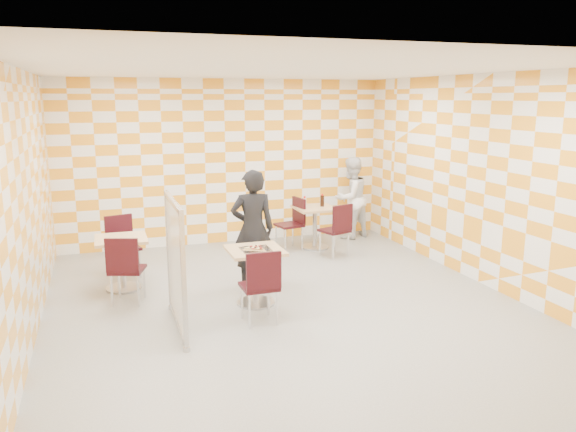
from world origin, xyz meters
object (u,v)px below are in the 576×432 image
object	(u,v)px
second_table	(315,220)
chair_main_front	(261,281)
man_dark	(253,229)
chair_second_front	(338,226)
chair_empty_near	(125,265)
chair_second_side	(294,219)
empty_table	(122,254)
chair_empty_far	(122,241)
man_white	(351,198)
main_table	(255,267)
partition	(176,264)
soda_bottle	(322,201)
sport_bottle	(305,202)

from	to	relation	value
second_table	chair_main_front	xyz separation A→B (m)	(-1.88, -3.08, 0.04)
man_dark	chair_second_front	bearing A→B (deg)	-143.72
chair_empty_near	chair_second_side	bearing A→B (deg)	32.76
empty_table	second_table	bearing A→B (deg)	19.72
man_dark	chair_empty_far	bearing A→B (deg)	-25.46
empty_table	man_white	world-z (taller)	man_white
chair_empty_near	chair_empty_far	xyz separation A→B (m)	(0.01, 1.31, 0.00)
main_table	man_white	bearing A→B (deg)	46.89
empty_table	partition	distance (m)	1.76
chair_second_side	chair_empty_far	bearing A→B (deg)	-168.43
chair_second_side	soda_bottle	bearing A→B (deg)	-2.93
empty_table	sport_bottle	bearing A→B (deg)	21.52
second_table	man_dark	bearing A→B (deg)	-133.58
partition	man_white	xyz separation A→B (m)	(3.77, 3.36, -0.01)
man_white	main_table	bearing A→B (deg)	25.83
chair_empty_far	man_white	bearing A→B (deg)	13.84
partition	soda_bottle	size ratio (longest dim) A/B	6.74
sport_bottle	partition	bearing A→B (deg)	-132.36
sport_bottle	chair_empty_near	bearing A→B (deg)	-148.86
chair_second_front	chair_main_front	bearing A→B (deg)	-130.46
main_table	sport_bottle	xyz separation A→B (m)	(1.58, 2.43, 0.33)
second_table	chair_empty_far	bearing A→B (deg)	-170.43
chair_empty_near	main_table	bearing A→B (deg)	-17.44
chair_empty_near	soda_bottle	world-z (taller)	soda_bottle
man_white	chair_empty_near	bearing A→B (deg)	7.77
chair_empty_near	man_dark	distance (m)	1.80
second_table	soda_bottle	bearing A→B (deg)	5.66
chair_second_front	man_dark	distance (m)	2.02
man_dark	man_white	distance (m)	3.34
chair_second_side	man_dark	distance (m)	2.13
second_table	empty_table	world-z (taller)	same
chair_main_front	chair_empty_far	size ratio (longest dim) A/B	1.00
chair_empty_far	partition	distance (m)	2.37
chair_empty_near	partition	size ratio (longest dim) A/B	0.60
chair_second_side	chair_second_front	bearing A→B (deg)	-54.86
partition	man_white	bearing A→B (deg)	41.70
main_table	chair_second_front	world-z (taller)	chair_second_front
partition	soda_bottle	xyz separation A→B (m)	(2.98, 2.88, 0.06)
second_table	chair_second_side	size ratio (longest dim) A/B	0.81
chair_empty_far	man_dark	world-z (taller)	man_dark
chair_second_side	chair_empty_near	size ratio (longest dim) A/B	1.00
man_dark	soda_bottle	bearing A→B (deg)	-128.66
chair_main_front	soda_bottle	bearing A→B (deg)	56.84
chair_main_front	chair_second_front	distance (m)	3.11
empty_table	sport_bottle	distance (m)	3.46
empty_table	soda_bottle	distance (m)	3.75
chair_second_front	soda_bottle	world-z (taller)	soda_bottle
second_table	partition	xyz separation A→B (m)	(-2.84, -2.87, 0.28)
main_table	soda_bottle	distance (m)	3.08
empty_table	soda_bottle	xyz separation A→B (m)	(3.53, 1.23, 0.34)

